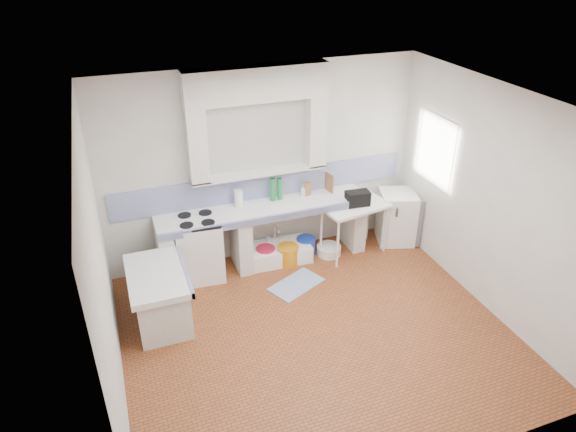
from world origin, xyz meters
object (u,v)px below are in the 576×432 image
object	(u,v)px
sink	(279,253)
fridge	(396,217)
side_table	(354,229)
stove	(199,249)

from	to	relation	value
sink	fridge	world-z (taller)	fridge
side_table	fridge	world-z (taller)	fridge
fridge	stove	bearing A→B (deg)	-163.94
stove	side_table	world-z (taller)	stove
sink	fridge	xyz separation A→B (m)	(1.89, -0.10, 0.30)
side_table	fridge	xyz separation A→B (m)	(0.77, 0.08, 0.01)
stove	sink	size ratio (longest dim) A/B	0.96
stove	sink	distance (m)	1.20
stove	side_table	bearing A→B (deg)	-0.04
side_table	fridge	distance (m)	0.78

